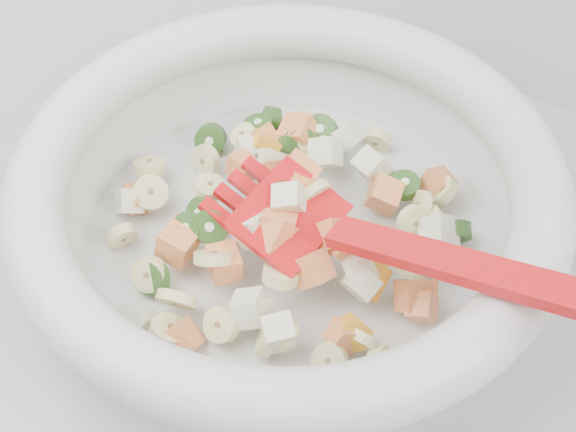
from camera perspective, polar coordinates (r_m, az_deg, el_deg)
The scene contains 1 object.
mixing_bowl at distance 0.62m, azimuth 0.04°, elevation 0.66°, with size 0.46×0.38×0.15m.
Camera 1 is at (0.22, 1.11, 1.41)m, focal length 55.00 mm.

